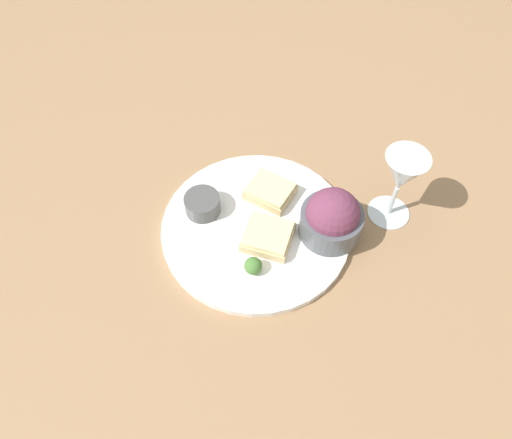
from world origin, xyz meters
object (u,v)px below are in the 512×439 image
object	(u,v)px
wine_glass	(402,176)
salad_bowl	(332,218)
cheese_toast_far	(270,191)
cheese_toast_near	(268,236)
sauce_ramekin	(202,203)

from	to	relation	value
wine_glass	salad_bowl	bearing A→B (deg)	37.31
salad_bowl	cheese_toast_far	size ratio (longest dim) A/B	1.12
cheese_toast_near	cheese_toast_far	distance (m)	0.10
cheese_toast_near	wine_glass	distance (m)	0.24
salad_bowl	cheese_toast_near	distance (m)	0.11
sauce_ramekin	cheese_toast_near	xyz separation A→B (m)	(-0.13, 0.04, -0.01)
sauce_ramekin	wine_glass	distance (m)	0.34
cheese_toast_near	wine_glass	xyz separation A→B (m)	(-0.20, -0.12, 0.08)
salad_bowl	cheese_toast_far	world-z (taller)	salad_bowl
sauce_ramekin	wine_glass	size ratio (longest dim) A/B	0.42
sauce_ramekin	cheese_toast_near	bearing A→B (deg)	164.53
sauce_ramekin	cheese_toast_far	distance (m)	0.12
cheese_toast_far	sauce_ramekin	bearing A→B (deg)	29.06
cheese_toast_near	wine_glass	size ratio (longest dim) A/B	0.57
sauce_ramekin	cheese_toast_far	size ratio (longest dim) A/B	0.66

